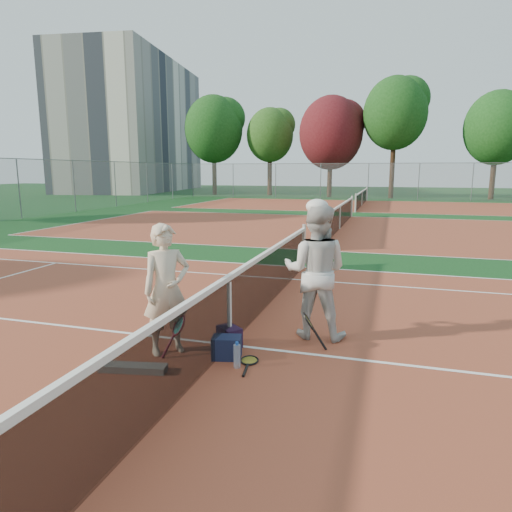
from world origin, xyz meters
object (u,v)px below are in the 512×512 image
(racket_red, at_px, (179,336))
(sports_bag_purple, at_px, (229,336))
(apartment_block, at_px, (134,127))
(racket_black_held, at_px, (308,332))
(player_b, at_px, (316,271))
(sports_bag_navy, at_px, (227,347))
(racket_spare, at_px, (249,360))
(net_main, at_px, (229,311))
(player_a, at_px, (167,289))
(water_bottle, at_px, (237,356))

(racket_red, relative_size, sports_bag_purple, 1.55)
(apartment_block, bearing_deg, racket_black_held, -56.44)
(racket_black_held, bearing_deg, player_b, -104.02)
(apartment_block, xyz_separation_m, player_b, (29.08, -43.28, -6.52))
(racket_black_held, xyz_separation_m, sports_bag_navy, (-0.97, -0.59, -0.11))
(racket_spare, relative_size, sports_bag_purple, 1.75)
(sports_bag_navy, bearing_deg, racket_spare, -3.00)
(player_b, xyz_separation_m, sports_bag_navy, (-0.96, -1.16, -0.84))
(net_main, height_order, player_b, player_b)
(net_main, distance_m, player_a, 0.92)
(sports_bag_navy, bearing_deg, player_a, -178.15)
(net_main, distance_m, player_b, 1.38)
(racket_black_held, height_order, sports_bag_navy, racket_black_held)
(player_b, distance_m, water_bottle, 1.78)
(player_a, xyz_separation_m, sports_bag_navy, (0.83, 0.03, -0.73))
(apartment_block, height_order, racket_black_held, apartment_block)
(player_a, relative_size, sports_bag_navy, 4.66)
(player_a, relative_size, player_b, 0.89)
(player_a, distance_m, sports_bag_purple, 1.12)
(sports_bag_navy, bearing_deg, apartment_block, 122.32)
(player_a, bearing_deg, water_bottle, -56.52)
(player_a, relative_size, racket_red, 3.31)
(racket_spare, bearing_deg, sports_bag_purple, 36.55)
(player_a, distance_m, player_b, 2.15)
(player_b, relative_size, racket_spare, 3.28)
(racket_red, distance_m, sports_bag_purple, 0.73)
(player_b, relative_size, racket_red, 3.72)
(player_b, bearing_deg, net_main, 34.78)
(player_a, distance_m, racket_red, 0.64)
(racket_black_held, bearing_deg, apartment_block, -71.66)
(racket_red, distance_m, sports_bag_navy, 0.66)
(sports_bag_purple, bearing_deg, player_b, 34.87)
(racket_black_held, xyz_separation_m, racket_spare, (-0.65, -0.60, -0.25))
(player_b, xyz_separation_m, water_bottle, (-0.73, -1.40, -0.83))
(player_b, distance_m, racket_spare, 1.65)
(sports_bag_navy, height_order, sports_bag_purple, sports_bag_navy)
(racket_spare, height_order, sports_bag_navy, sports_bag_navy)
(apartment_block, distance_m, racket_black_held, 53.12)
(net_main, bearing_deg, player_b, 33.93)
(sports_bag_navy, relative_size, sports_bag_purple, 1.10)
(net_main, height_order, sports_bag_purple, net_main)
(apartment_block, height_order, racket_spare, apartment_block)
(player_b, relative_size, sports_bag_navy, 5.23)
(sports_bag_purple, xyz_separation_m, water_bottle, (0.34, -0.65, 0.01))
(apartment_block, bearing_deg, water_bottle, -57.61)
(apartment_block, bearing_deg, player_a, -58.46)
(sports_bag_purple, bearing_deg, apartment_block, 122.46)
(player_b, bearing_deg, player_a, 34.44)
(racket_black_held, xyz_separation_m, sports_bag_purple, (-1.08, -0.17, -0.12))
(racket_black_held, relative_size, sports_bag_purple, 1.54)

